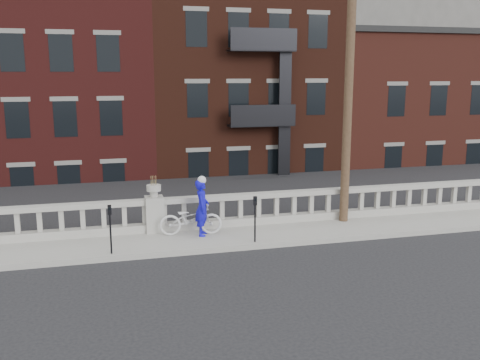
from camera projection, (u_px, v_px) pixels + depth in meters
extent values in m
plane|color=black|center=(172.00, 283.00, 12.88)|extent=(120.00, 120.00, 0.00)
cube|color=gray|center=(158.00, 243.00, 15.71)|extent=(32.00, 2.20, 0.15)
cube|color=gray|center=(155.00, 227.00, 16.57)|extent=(28.00, 0.34, 0.25)
cube|color=gray|center=(154.00, 202.00, 16.41)|extent=(28.00, 0.34, 0.16)
cube|color=gray|center=(155.00, 214.00, 16.48)|extent=(0.55, 0.55, 1.10)
cylinder|color=gray|center=(154.00, 194.00, 16.36)|extent=(0.24, 0.24, 0.20)
cylinder|color=gray|center=(154.00, 188.00, 16.32)|extent=(0.44, 0.44, 0.18)
cube|color=#605E59|center=(157.00, 304.00, 17.43)|extent=(36.00, 0.50, 5.15)
cube|color=black|center=(127.00, 217.00, 38.53)|extent=(80.00, 44.00, 0.50)
cube|color=#595651|center=(95.00, 280.00, 20.99)|extent=(16.00, 7.00, 4.00)
cube|color=#595651|center=(364.00, 84.00, 48.78)|extent=(14.00, 14.00, 18.00)
cube|color=#471614|center=(55.00, 126.00, 30.42)|extent=(10.00, 14.00, 14.00)
cube|color=#39180F|center=(226.00, 110.00, 32.74)|extent=(10.00, 14.00, 15.50)
cube|color=#522118|center=(372.00, 134.00, 35.56)|extent=(10.00, 14.00, 12.00)
cube|color=black|center=(377.00, 38.00, 34.34)|extent=(10.30, 14.30, 0.30)
cylinder|color=#422D1E|center=(349.00, 67.00, 16.80)|extent=(0.28, 0.28, 10.00)
cylinder|color=black|center=(111.00, 234.00, 14.44)|extent=(0.05, 0.05, 1.10)
cube|color=black|center=(109.00, 210.00, 14.31)|extent=(0.10, 0.08, 0.26)
cube|color=black|center=(109.00, 209.00, 14.26)|extent=(0.06, 0.01, 0.08)
cylinder|color=black|center=(255.00, 224.00, 15.45)|extent=(0.05, 0.05, 1.10)
cube|color=black|center=(255.00, 201.00, 15.31)|extent=(0.10, 0.08, 0.26)
cube|color=black|center=(256.00, 200.00, 15.26)|extent=(0.06, 0.01, 0.08)
imported|color=silver|center=(191.00, 219.00, 16.17)|extent=(1.94, 0.87, 0.99)
imported|color=#110CBF|center=(202.00, 208.00, 16.05)|extent=(0.56, 0.71, 1.72)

